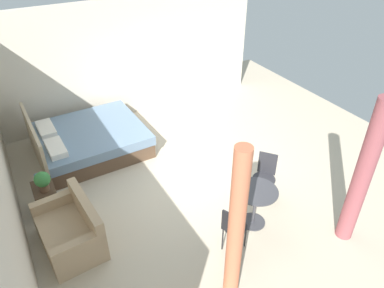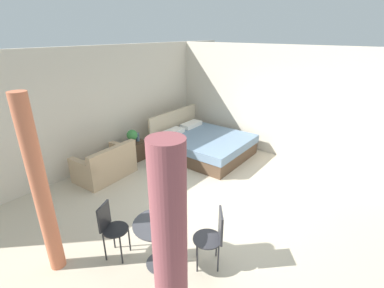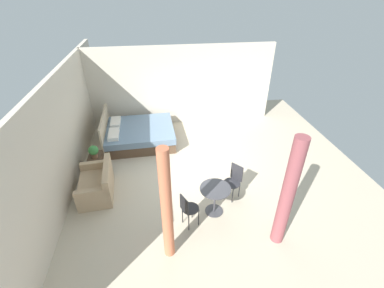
% 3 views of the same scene
% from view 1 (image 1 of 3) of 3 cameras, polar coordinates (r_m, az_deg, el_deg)
% --- Properties ---
extents(ground_plane, '(9.06, 9.74, 0.02)m').
position_cam_1_polar(ground_plane, '(7.62, 0.04, -4.17)').
color(ground_plane, beige).
extents(wall_right, '(0.12, 6.74, 2.89)m').
position_cam_1_polar(wall_right, '(9.34, -9.35, 13.18)').
color(wall_right, beige).
rests_on(wall_right, ground).
extents(bed, '(2.05, 2.32, 1.07)m').
position_cam_1_polar(bed, '(8.32, -16.02, 0.56)').
color(bed, brown).
rests_on(bed, ground).
extents(couch, '(1.34, 0.91, 0.81)m').
position_cam_1_polar(couch, '(6.29, -18.40, -12.84)').
color(couch, tan).
rests_on(couch, ground).
extents(nightstand, '(0.54, 0.37, 0.48)m').
position_cam_1_polar(nightstand, '(7.11, -21.97, -7.81)').
color(nightstand, '#473323').
rests_on(nightstand, ground).
extents(potted_plant, '(0.27, 0.27, 0.38)m').
position_cam_1_polar(potted_plant, '(6.76, -22.44, -5.33)').
color(potted_plant, brown).
rests_on(potted_plant, nightstand).
extents(vase, '(0.10, 0.10, 0.22)m').
position_cam_1_polar(vase, '(7.00, -23.04, -5.15)').
color(vase, slate).
rests_on(vase, nightstand).
extents(balcony_table, '(0.72, 0.72, 0.73)m').
position_cam_1_polar(balcony_table, '(6.24, 9.95, -8.74)').
color(balcony_table, '#3F3F44').
rests_on(balcony_table, ground).
extents(cafe_chair_near_window, '(0.59, 0.59, 0.91)m').
position_cam_1_polar(cafe_chair_near_window, '(6.81, 11.48, -4.39)').
color(cafe_chair_near_window, '#2D2D33').
rests_on(cafe_chair_near_window, ground).
extents(cafe_chair_near_couch, '(0.50, 0.50, 0.89)m').
position_cam_1_polar(cafe_chair_near_couch, '(5.72, 6.45, -12.78)').
color(cafe_chair_near_couch, black).
rests_on(cafe_chair_near_couch, ground).
extents(curtain_left, '(0.26, 0.26, 2.56)m').
position_cam_1_polar(curtain_left, '(6.01, 25.27, -4.42)').
color(curtain_left, '#994C51').
rests_on(curtain_left, ground).
extents(curtain_right, '(0.21, 0.21, 2.56)m').
position_cam_1_polar(curtain_right, '(4.64, 6.89, -13.66)').
color(curtain_right, '#D1704C').
rests_on(curtain_right, ground).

